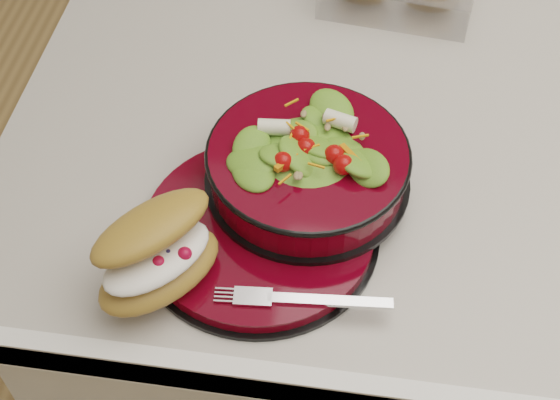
# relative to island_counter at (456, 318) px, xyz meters

# --- Properties ---
(island_counter) EXTENTS (1.24, 0.74, 0.90)m
(island_counter) POSITION_rel_island_counter_xyz_m (0.00, 0.00, 0.00)
(island_counter) COLOR white
(island_counter) RESTS_ON ground
(dinner_plate) EXTENTS (0.26, 0.26, 0.02)m
(dinner_plate) POSITION_rel_island_counter_xyz_m (-0.29, -0.20, 0.46)
(dinner_plate) COLOR black
(dinner_plate) RESTS_ON island_counter
(salad_bowl) EXTENTS (0.23, 0.23, 0.09)m
(salad_bowl) POSITION_rel_island_counter_xyz_m (-0.24, -0.13, 0.50)
(salad_bowl) COLOR black
(salad_bowl) RESTS_ON dinner_plate
(croissant) EXTENTS (0.15, 0.16, 0.08)m
(croissant) POSITION_rel_island_counter_xyz_m (-0.37, -0.28, 0.51)
(croissant) COLOR #B17D36
(croissant) RESTS_ON dinner_plate
(fork) EXTENTS (0.16, 0.03, 0.00)m
(fork) POSITION_rel_island_counter_xyz_m (-0.23, -0.29, 0.47)
(fork) COLOR silver
(fork) RESTS_ON dinner_plate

